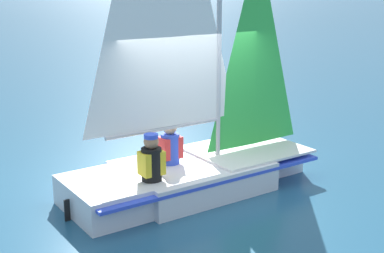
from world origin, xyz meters
The scene contains 4 objects.
ground_plane centered at (0.00, 0.00, 0.00)m, with size 260.00×260.00×0.00m, color #235675.
sailboat_main centered at (0.01, 0.03, 0.80)m, with size 2.44×4.36×6.13m.
sailor_helm centered at (0.22, 0.28, 0.62)m, with size 0.35×0.38×1.16m.
sailor_crew centered at (-0.14, 0.99, 0.63)m, with size 0.35×0.38×1.16m.
Camera 1 is at (-5.73, 5.86, 3.29)m, focal length 50.00 mm.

